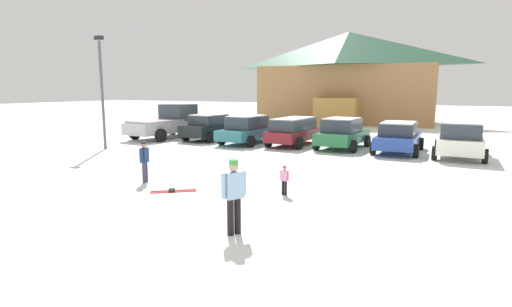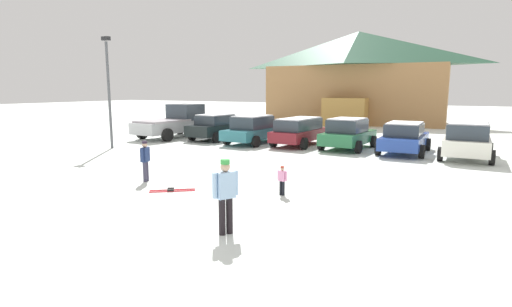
% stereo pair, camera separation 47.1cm
% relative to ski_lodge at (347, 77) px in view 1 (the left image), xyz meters
% --- Properties ---
extents(ground, '(160.00, 160.00, 0.00)m').
position_rel_ski_lodge_xyz_m(ground, '(2.98, -33.12, -4.27)').
color(ground, silver).
extents(ski_lodge, '(16.55, 9.58, 8.41)m').
position_rel_ski_lodge_xyz_m(ski_lodge, '(0.00, 0.00, 0.00)').
color(ski_lodge, '#A37547').
rests_on(ski_lodge, ground).
extents(parked_black_sedan, '(2.44, 4.31, 1.60)m').
position_rel_ski_lodge_xyz_m(parked_black_sedan, '(-4.32, -17.16, -3.46)').
color(parked_black_sedan, black).
rests_on(parked_black_sedan, ground).
extents(parked_teal_hatchback, '(2.36, 4.67, 1.65)m').
position_rel_ski_lodge_xyz_m(parked_teal_hatchback, '(-1.42, -17.62, -3.44)').
color(parked_teal_hatchback, '#2B717C').
rests_on(parked_teal_hatchback, ground).
extents(parked_maroon_van, '(2.27, 4.35, 1.56)m').
position_rel_ski_lodge_xyz_m(parked_maroon_van, '(1.25, -17.19, -3.42)').
color(parked_maroon_van, maroon).
rests_on(parked_maroon_van, ground).
extents(parked_green_coupe, '(2.43, 4.17, 1.64)m').
position_rel_ski_lodge_xyz_m(parked_green_coupe, '(4.03, -17.18, -3.45)').
color(parked_green_coupe, '#276E41').
rests_on(parked_green_coupe, ground).
extents(parked_blue_hatchback, '(2.19, 4.45, 1.54)m').
position_rel_ski_lodge_xyz_m(parked_blue_hatchback, '(6.88, -17.21, -3.49)').
color(parked_blue_hatchback, '#25449C').
rests_on(parked_blue_hatchback, ground).
extents(parked_white_suv, '(2.21, 4.19, 1.70)m').
position_rel_ski_lodge_xyz_m(parked_white_suv, '(9.63, -17.53, -3.36)').
color(parked_white_suv, white).
rests_on(parked_white_suv, ground).
extents(pickup_truck, '(2.90, 5.76, 2.15)m').
position_rel_ski_lodge_xyz_m(pickup_truck, '(-7.37, -17.37, -3.28)').
color(pickup_truck, '#B4B6BA').
rests_on(pickup_truck, ground).
extents(skier_adult_in_blue_parka, '(0.41, 0.55, 1.67)m').
position_rel_ski_lodge_xyz_m(skier_adult_in_blue_parka, '(5.15, -30.91, -3.33)').
color(skier_adult_in_blue_parka, black).
rests_on(skier_adult_in_blue_parka, ground).
extents(skier_child_in_pink_snowsuit, '(0.33, 0.16, 0.89)m').
position_rel_ski_lodge_xyz_m(skier_child_in_pink_snowsuit, '(4.88, -27.37, -3.77)').
color(skier_child_in_pink_snowsuit, black).
rests_on(skier_child_in_pink_snowsuit, ground).
extents(skier_teen_in_navy_coat, '(0.30, 0.50, 1.41)m').
position_rel_ski_lodge_xyz_m(skier_teen_in_navy_coat, '(-0.03, -27.93, -3.48)').
color(skier_teen_in_navy_coat, '#3A384D').
rests_on(skier_teen_in_navy_coat, ground).
extents(pair_of_skis, '(1.29, 1.09, 0.08)m').
position_rel_ski_lodge_xyz_m(pair_of_skis, '(1.63, -28.55, -4.25)').
color(pair_of_skis, red).
rests_on(pair_of_skis, ground).
extents(lamp_post, '(0.44, 0.24, 5.83)m').
position_rel_ski_lodge_xyz_m(lamp_post, '(-7.22, -22.96, -1.01)').
color(lamp_post, '#515459').
rests_on(lamp_post, ground).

